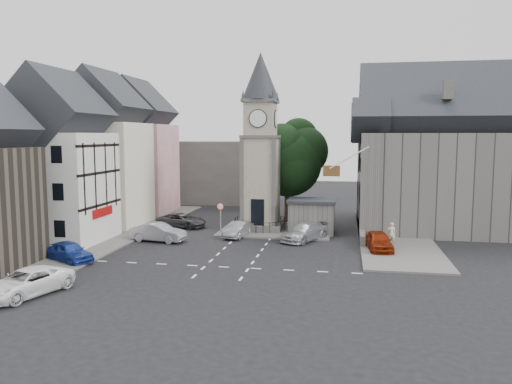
% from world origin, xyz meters
% --- Properties ---
extents(ground, '(120.00, 120.00, 0.00)m').
position_xyz_m(ground, '(0.00, 0.00, 0.00)').
color(ground, black).
rests_on(ground, ground).
extents(pavement_west, '(6.00, 30.00, 0.14)m').
position_xyz_m(pavement_west, '(-12.50, 6.00, 0.07)').
color(pavement_west, '#595651').
rests_on(pavement_west, ground).
extents(pavement_east, '(6.00, 26.00, 0.14)m').
position_xyz_m(pavement_east, '(12.00, 8.00, 0.07)').
color(pavement_east, '#595651').
rests_on(pavement_east, ground).
extents(central_island, '(10.00, 8.00, 0.16)m').
position_xyz_m(central_island, '(1.50, 8.00, 0.08)').
color(central_island, '#595651').
rests_on(central_island, ground).
extents(road_markings, '(20.00, 8.00, 0.01)m').
position_xyz_m(road_markings, '(0.00, -5.50, 0.01)').
color(road_markings, silver).
rests_on(road_markings, ground).
extents(clock_tower, '(4.86, 4.86, 16.25)m').
position_xyz_m(clock_tower, '(0.00, 7.99, 8.12)').
color(clock_tower, '#4C4944').
rests_on(clock_tower, ground).
extents(stone_shelter, '(4.30, 3.30, 3.08)m').
position_xyz_m(stone_shelter, '(4.80, 7.50, 1.55)').
color(stone_shelter, '#5A5853').
rests_on(stone_shelter, ground).
extents(town_tree, '(7.20, 7.20, 10.80)m').
position_xyz_m(town_tree, '(2.00, 13.00, 6.97)').
color(town_tree, black).
rests_on(town_tree, ground).
extents(warning_sign_post, '(0.70, 0.19, 2.85)m').
position_xyz_m(warning_sign_post, '(-3.20, 5.43, 2.03)').
color(warning_sign_post, black).
rests_on(warning_sign_post, ground).
extents(terrace_pink, '(8.10, 7.60, 12.80)m').
position_xyz_m(terrace_pink, '(-15.50, 16.00, 6.58)').
color(terrace_pink, '#BF838D').
rests_on(terrace_pink, ground).
extents(terrace_cream, '(8.10, 7.60, 12.80)m').
position_xyz_m(terrace_cream, '(-15.50, 8.00, 6.58)').
color(terrace_cream, beige).
rests_on(terrace_cream, ground).
extents(terrace_tudor, '(8.10, 7.60, 12.00)m').
position_xyz_m(terrace_tudor, '(-15.50, 0.00, 6.19)').
color(terrace_tudor, silver).
rests_on(terrace_tudor, ground).
extents(backdrop_west, '(20.00, 10.00, 8.00)m').
position_xyz_m(backdrop_west, '(-12.00, 28.00, 4.00)').
color(backdrop_west, '#4C4944').
rests_on(backdrop_west, ground).
extents(east_building, '(14.40, 11.40, 12.60)m').
position_xyz_m(east_building, '(15.59, 11.00, 6.26)').
color(east_building, '#5A5853').
rests_on(east_building, ground).
extents(east_boundary_wall, '(0.40, 16.00, 0.90)m').
position_xyz_m(east_boundary_wall, '(9.20, 10.00, 0.45)').
color(east_boundary_wall, '#5A5853').
rests_on(east_boundary_wall, ground).
extents(flagpole, '(3.68, 0.10, 2.74)m').
position_xyz_m(flagpole, '(8.00, 4.00, 7.00)').
color(flagpole, white).
rests_on(flagpole, ground).
extents(car_west_blue, '(4.53, 3.58, 1.45)m').
position_xyz_m(car_west_blue, '(-11.19, -6.00, 0.72)').
color(car_west_blue, navy).
rests_on(car_west_blue, ground).
extents(car_west_silver, '(4.84, 2.23, 1.54)m').
position_xyz_m(car_west_silver, '(-7.54, 1.52, 0.77)').
color(car_west_silver, '#96979D').
rests_on(car_west_silver, ground).
extents(car_west_grey, '(5.14, 3.03, 1.34)m').
position_xyz_m(car_west_grey, '(-7.71, 8.00, 0.67)').
color(car_west_grey, '#333336').
rests_on(car_west_grey, ground).
extents(car_island_silver, '(2.14, 4.17, 1.31)m').
position_xyz_m(car_island_silver, '(-1.37, 4.50, 0.65)').
color(car_island_silver, gray).
rests_on(car_island_silver, ground).
extents(car_island_east, '(4.32, 5.49, 1.49)m').
position_xyz_m(car_island_east, '(4.46, 4.05, 0.74)').
color(car_island_east, '#B5B7BE').
rests_on(car_island_east, ground).
extents(car_east_red, '(2.30, 4.58, 1.50)m').
position_xyz_m(car_east_red, '(10.34, 1.34, 0.75)').
color(car_east_red, maroon).
rests_on(car_east_red, ground).
extents(van_sw_white, '(3.85, 5.70, 1.45)m').
position_xyz_m(van_sw_white, '(-9.50, -13.22, 0.73)').
color(van_sw_white, white).
rests_on(van_sw_white, ground).
extents(pedestrian, '(0.72, 0.52, 1.83)m').
position_xyz_m(pedestrian, '(11.50, 3.71, 0.91)').
color(pedestrian, beige).
rests_on(pedestrian, ground).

